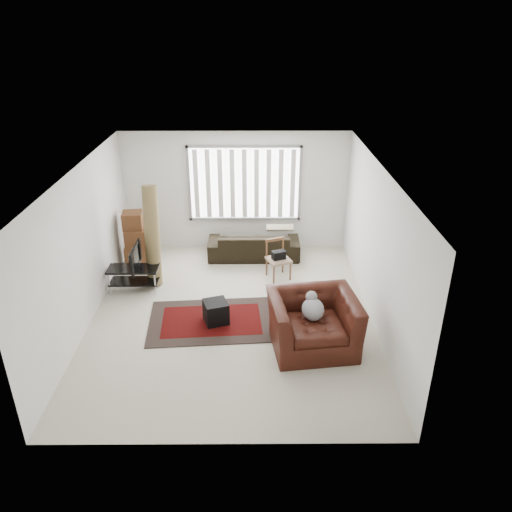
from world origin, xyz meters
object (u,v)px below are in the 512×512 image
(tv_stand, at_px, (134,274))
(sofa, at_px, (254,241))
(moving_boxes, at_px, (136,241))
(armchair, at_px, (313,319))
(side_chair, at_px, (278,258))

(tv_stand, distance_m, sofa, 2.79)
(moving_boxes, bearing_deg, tv_stand, -81.13)
(moving_boxes, height_order, sofa, moving_boxes)
(moving_boxes, distance_m, armchair, 4.58)
(tv_stand, relative_size, side_chair, 1.20)
(side_chair, xyz_separation_m, armchair, (0.45, -2.39, 0.06))
(tv_stand, height_order, side_chair, side_chair)
(tv_stand, bearing_deg, sofa, 32.44)
(moving_boxes, height_order, armchair, moving_boxes)
(armchair, bearing_deg, tv_stand, 143.19)
(tv_stand, bearing_deg, moving_boxes, 98.87)
(sofa, bearing_deg, side_chair, 116.82)
(side_chair, height_order, armchair, armchair)
(moving_boxes, relative_size, armchair, 0.79)
(sofa, bearing_deg, tv_stand, 32.23)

